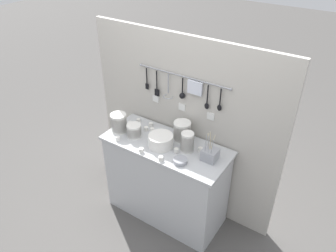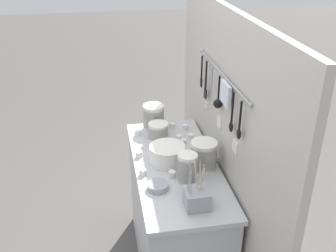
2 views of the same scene
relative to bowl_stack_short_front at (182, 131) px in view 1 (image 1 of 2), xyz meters
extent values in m
plane|color=#514F4C|center=(-0.08, -0.16, -0.99)|extent=(20.00, 20.00, 0.00)
cube|color=#B7BABC|center=(-0.08, -0.16, -0.11)|extent=(1.22, 0.52, 0.03)
cube|color=#B7BABC|center=(-0.08, -0.16, -0.55)|extent=(1.17, 0.50, 0.87)
cube|color=#BCB7AD|center=(-0.08, 0.14, -0.06)|extent=(2.02, 0.04, 1.86)
cylinder|color=#93969E|center=(-0.08, 0.10, 0.50)|extent=(0.93, 0.01, 0.01)
sphere|color=#93969E|center=(-0.54, 0.10, 0.50)|extent=(0.02, 0.02, 0.02)
sphere|color=#93969E|center=(0.39, 0.10, 0.50)|extent=(0.02, 0.02, 0.02)
cylinder|color=black|center=(-0.47, 0.09, 0.40)|extent=(0.01, 0.01, 0.17)
cube|color=black|center=(-0.47, 0.09, 0.30)|extent=(0.04, 0.01, 0.06)
cylinder|color=#93969E|center=(-0.47, 0.10, 0.49)|extent=(0.01, 0.01, 0.02)
cylinder|color=black|center=(-0.35, 0.09, 0.39)|extent=(0.01, 0.01, 0.19)
cube|color=black|center=(-0.35, 0.09, 0.26)|extent=(0.05, 0.01, 0.07)
cylinder|color=#93969E|center=(-0.35, 0.10, 0.49)|extent=(0.01, 0.01, 0.02)
cylinder|color=#93969E|center=(-0.22, 0.09, 0.39)|extent=(0.01, 0.01, 0.19)
torus|color=#93969E|center=(-0.22, 0.09, 0.26)|extent=(0.10, 0.10, 0.01)
cylinder|color=#93969E|center=(-0.22, 0.10, 0.49)|extent=(0.01, 0.01, 0.02)
cylinder|color=black|center=(-0.06, 0.09, 0.41)|extent=(0.01, 0.01, 0.16)
sphere|color=black|center=(-0.06, 0.09, 0.31)|extent=(0.06, 0.06, 0.06)
cylinder|color=#93969E|center=(-0.06, 0.10, 0.49)|extent=(0.01, 0.01, 0.02)
cube|color=silver|center=(0.06, 0.09, 0.43)|extent=(0.14, 0.02, 0.13)
cylinder|color=#93969E|center=(0.06, 0.10, 0.49)|extent=(0.01, 0.01, 0.02)
cylinder|color=black|center=(0.19, 0.09, 0.40)|extent=(0.01, 0.01, 0.18)
ellipsoid|color=black|center=(0.19, 0.09, 0.28)|extent=(0.04, 0.02, 0.06)
cylinder|color=#93969E|center=(0.19, 0.10, 0.49)|extent=(0.01, 0.01, 0.02)
cylinder|color=black|center=(0.31, 0.09, 0.41)|extent=(0.01, 0.01, 0.16)
ellipsoid|color=black|center=(0.31, 0.09, 0.30)|extent=(0.04, 0.02, 0.06)
cylinder|color=#93969E|center=(0.31, 0.10, 0.49)|extent=(0.01, 0.01, 0.02)
cube|color=white|center=(-0.38, 0.11, 0.18)|extent=(0.07, 0.01, 0.07)
cube|color=white|center=(-0.08, 0.11, 0.18)|extent=(0.07, 0.01, 0.07)
cube|color=white|center=(0.23, 0.11, 0.18)|extent=(0.07, 0.01, 0.07)
cylinder|color=silver|center=(0.00, 0.00, -0.07)|extent=(0.16, 0.16, 0.04)
cylinder|color=silver|center=(0.00, 0.00, -0.05)|extent=(0.16, 0.16, 0.04)
cylinder|color=silver|center=(0.00, 0.00, -0.02)|extent=(0.16, 0.16, 0.04)
cylinder|color=silver|center=(0.00, 0.00, 0.00)|extent=(0.16, 0.16, 0.04)
cylinder|color=silver|center=(0.00, 0.00, 0.02)|extent=(0.16, 0.16, 0.04)
cylinder|color=silver|center=(0.00, 0.00, 0.05)|extent=(0.16, 0.16, 0.04)
cylinder|color=silver|center=(0.00, 0.00, 0.07)|extent=(0.16, 0.16, 0.04)
cylinder|color=silver|center=(-0.40, -0.22, -0.07)|extent=(0.14, 0.14, 0.04)
cylinder|color=silver|center=(-0.40, -0.22, -0.05)|extent=(0.14, 0.14, 0.04)
cylinder|color=silver|center=(-0.40, -0.22, -0.03)|extent=(0.14, 0.14, 0.04)
cylinder|color=silver|center=(-0.40, -0.22, 0.00)|extent=(0.14, 0.14, 0.04)
cylinder|color=silver|center=(-0.40, -0.22, 0.02)|extent=(0.14, 0.14, 0.04)
cylinder|color=silver|center=(0.14, -0.13, -0.07)|extent=(0.12, 0.12, 0.04)
cylinder|color=silver|center=(0.14, -0.13, -0.04)|extent=(0.12, 0.12, 0.04)
cylinder|color=silver|center=(0.14, -0.13, -0.02)|extent=(0.12, 0.12, 0.04)
cylinder|color=silver|center=(0.14, -0.13, 0.00)|extent=(0.12, 0.12, 0.04)
cylinder|color=silver|center=(0.14, -0.13, 0.03)|extent=(0.12, 0.12, 0.04)
cylinder|color=silver|center=(0.14, -0.13, 0.05)|extent=(0.12, 0.12, 0.04)
cylinder|color=silver|center=(0.14, -0.13, 0.08)|extent=(0.12, 0.12, 0.04)
cylinder|color=silver|center=(-0.58, -0.23, -0.07)|extent=(0.15, 0.15, 0.05)
cylinder|color=silver|center=(-0.58, -0.23, -0.04)|extent=(0.15, 0.15, 0.05)
cylinder|color=silver|center=(-0.58, -0.23, -0.01)|extent=(0.15, 0.15, 0.05)
cylinder|color=silver|center=(-0.58, -0.23, 0.02)|extent=(0.15, 0.15, 0.05)
cylinder|color=silver|center=(-0.58, -0.23, 0.05)|extent=(0.15, 0.15, 0.05)
cylinder|color=silver|center=(-0.58, -0.23, 0.07)|extent=(0.15, 0.15, 0.05)
cylinder|color=silver|center=(-0.10, -0.21, -0.08)|extent=(0.23, 0.23, 0.01)
cylinder|color=silver|center=(-0.10, -0.21, -0.07)|extent=(0.23, 0.23, 0.01)
cylinder|color=silver|center=(-0.10, -0.21, -0.06)|extent=(0.23, 0.23, 0.01)
cylinder|color=silver|center=(-0.10, -0.21, -0.05)|extent=(0.23, 0.23, 0.01)
cylinder|color=silver|center=(-0.10, -0.21, -0.04)|extent=(0.23, 0.23, 0.01)
cylinder|color=silver|center=(-0.10, -0.21, -0.03)|extent=(0.23, 0.23, 0.01)
cylinder|color=silver|center=(-0.10, -0.21, -0.01)|extent=(0.23, 0.23, 0.01)
cylinder|color=silver|center=(-0.10, -0.21, 0.00)|extent=(0.23, 0.23, 0.01)
cylinder|color=silver|center=(-0.10, -0.21, 0.01)|extent=(0.23, 0.23, 0.01)
cylinder|color=silver|center=(-0.10, -0.21, 0.02)|extent=(0.23, 0.23, 0.01)
cylinder|color=#93969E|center=(0.17, -0.31, -0.07)|extent=(0.12, 0.12, 0.04)
cube|color=#93969E|center=(0.37, -0.13, -0.04)|extent=(0.13, 0.13, 0.10)
cylinder|color=#C6B793|center=(0.35, -0.11, 0.07)|extent=(0.03, 0.01, 0.22)
cylinder|color=#C6B793|center=(0.32, -0.09, 0.05)|extent=(0.02, 0.03, 0.18)
cylinder|color=#93969E|center=(0.40, -0.17, 0.06)|extent=(0.03, 0.01, 0.20)
cylinder|color=#C6B793|center=(0.37, -0.11, 0.06)|extent=(0.03, 0.03, 0.19)
cylinder|color=#93969E|center=(0.34, -0.17, 0.07)|extent=(0.01, 0.01, 0.22)
cylinder|color=#93969E|center=(0.36, -0.17, 0.07)|extent=(0.02, 0.02, 0.21)
cylinder|color=#C6B793|center=(0.35, -0.13, 0.07)|extent=(0.04, 0.02, 0.21)
cylinder|color=silver|center=(0.07, -0.21, -0.07)|extent=(0.04, 0.04, 0.04)
cylinder|color=silver|center=(-0.37, -0.08, -0.07)|extent=(0.04, 0.04, 0.04)
cylinder|color=silver|center=(0.24, -0.08, -0.07)|extent=(0.04, 0.04, 0.04)
cylinder|color=silver|center=(-0.52, 0.00, -0.07)|extent=(0.04, 0.04, 0.04)
cylinder|color=silver|center=(-0.56, -0.09, -0.07)|extent=(0.04, 0.04, 0.04)
cylinder|color=silver|center=(-0.49, -0.36, -0.07)|extent=(0.04, 0.04, 0.04)
cylinder|color=silver|center=(-0.37, 0.01, -0.07)|extent=(0.04, 0.04, 0.04)
cylinder|color=silver|center=(-0.19, -0.38, -0.07)|extent=(0.04, 0.04, 0.04)
cylinder|color=silver|center=(0.02, -0.38, -0.07)|extent=(0.04, 0.04, 0.04)
cylinder|color=silver|center=(-0.31, -0.06, -0.07)|extent=(0.04, 0.04, 0.04)
camera|label=1|loc=(1.30, -2.20, 1.72)|focal=35.00mm
camera|label=2|loc=(2.01, -0.58, 1.26)|focal=42.00mm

